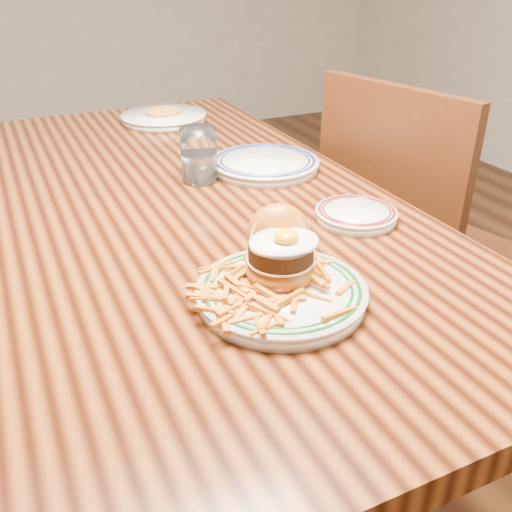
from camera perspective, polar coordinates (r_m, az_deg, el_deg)
name	(u,v)px	position (r m, az deg, el deg)	size (l,w,h in m)	color
floor	(195,452)	(1.66, -6.09, -18.88)	(6.00, 6.00, 0.00)	black
table	(180,236)	(1.26, -7.62, 2.04)	(0.85, 1.60, 0.75)	black
chair_right	(409,242)	(1.61, 15.02, 1.34)	(0.53, 0.53, 0.94)	#3A1D0C
main_plate	(281,277)	(0.85, 2.52, -2.11)	(0.25, 0.27, 0.12)	silver
side_plate	(356,214)	(1.12, 9.99, 4.17)	(0.16, 0.17, 0.02)	silver
rear_plate	(265,164)	(1.36, 0.91, 9.23)	(0.26, 0.26, 0.03)	silver
water_glass	(199,158)	(1.29, -5.70, 9.73)	(0.08, 0.08, 0.12)	white
far_plate	(164,117)	(1.79, -9.18, 13.59)	(0.26, 0.26, 0.05)	silver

